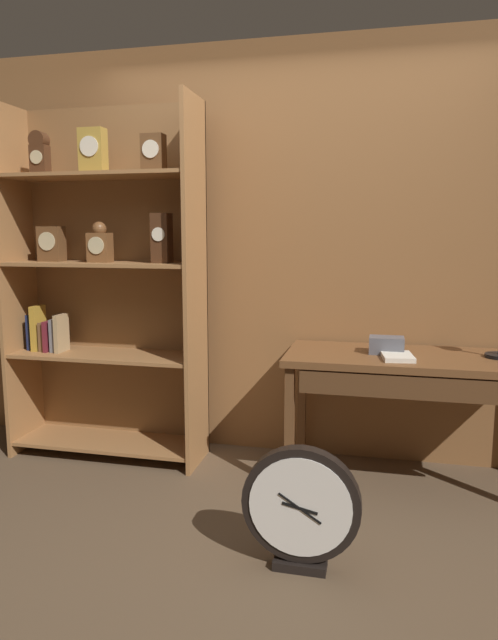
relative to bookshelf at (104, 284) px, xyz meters
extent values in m
plane|color=brown|center=(1.18, -1.04, -1.12)|extent=(10.00, 10.00, 0.00)
cube|color=brown|center=(1.18, 0.32, 0.18)|extent=(4.80, 0.05, 2.60)
cube|color=#9E6B3D|center=(-0.59, -0.04, -0.01)|extent=(0.02, 0.40, 2.22)
cube|color=#9E6B3D|center=(0.62, -0.04, -0.01)|extent=(0.02, 0.40, 2.22)
cube|color=brown|center=(0.02, 0.15, -0.01)|extent=(1.23, 0.01, 2.22)
cube|color=#9E6B3D|center=(0.02, -0.04, -1.03)|extent=(1.18, 0.38, 0.02)
cube|color=#9E6B3D|center=(0.02, -0.04, -0.45)|extent=(1.18, 0.38, 0.02)
cube|color=#9E6B3D|center=(0.02, -0.04, 0.13)|extent=(1.18, 0.38, 0.02)
cube|color=#9E6B3D|center=(0.02, -0.04, 0.66)|extent=(1.18, 0.38, 0.02)
cube|color=#472816|center=(-0.38, -0.04, 0.76)|extent=(0.11, 0.07, 0.18)
cylinder|color=#472816|center=(-0.38, -0.04, 0.88)|extent=(0.11, 0.07, 0.11)
cylinder|color=#C6B78C|center=(-0.38, -0.08, 0.78)|extent=(0.08, 0.01, 0.08)
cube|color=brown|center=(-0.35, -0.02, 0.25)|extent=(0.15, 0.10, 0.22)
cylinder|color=#C6B78C|center=(-0.35, -0.07, 0.26)|extent=(0.11, 0.01, 0.11)
cube|color=#B28C38|center=(0.00, -0.07, 0.80)|extent=(0.15, 0.09, 0.26)
cylinder|color=silver|center=(0.00, -0.12, 0.82)|extent=(0.12, 0.01, 0.12)
cube|color=brown|center=(0.01, -0.06, 0.23)|extent=(0.14, 0.09, 0.18)
sphere|color=brown|center=(0.01, -0.06, 0.34)|extent=(0.09, 0.09, 0.09)
cylinder|color=#C6B78C|center=(0.01, -0.11, 0.24)|extent=(0.10, 0.01, 0.10)
cube|color=brown|center=(0.38, -0.07, 0.78)|extent=(0.13, 0.08, 0.21)
cylinder|color=silver|center=(0.38, -0.12, 0.79)|extent=(0.10, 0.01, 0.10)
cube|color=#472816|center=(0.41, -0.05, 0.29)|extent=(0.11, 0.10, 0.30)
cylinder|color=silver|center=(0.41, -0.10, 0.31)|extent=(0.08, 0.01, 0.08)
cube|color=#19234C|center=(-0.51, -0.02, -0.32)|extent=(0.02, 0.12, 0.23)
cube|color=#B78C2D|center=(-0.46, -0.05, -0.29)|extent=(0.04, 0.13, 0.29)
cube|color=brown|center=(-0.41, -0.03, -0.35)|extent=(0.03, 0.17, 0.19)
cube|color=maroon|center=(-0.37, -0.06, -0.34)|extent=(0.02, 0.13, 0.20)
cube|color=slate|center=(-0.32, -0.04, -0.33)|extent=(0.04, 0.14, 0.21)
cube|color=tan|center=(-0.28, -0.06, -0.32)|extent=(0.03, 0.14, 0.24)
cube|color=brown|center=(1.90, -0.05, -0.38)|extent=(1.43, 0.61, 0.04)
cube|color=brown|center=(1.24, -0.30, -0.76)|extent=(0.05, 0.05, 0.72)
cube|color=brown|center=(1.24, 0.21, -0.76)|extent=(0.05, 0.05, 0.72)
cube|color=#55351C|center=(1.90, -0.33, -0.47)|extent=(1.21, 0.03, 0.12)
cube|color=#595960|center=(1.75, -0.03, -0.31)|extent=(0.19, 0.13, 0.10)
cube|color=silver|center=(1.80, -0.16, -0.35)|extent=(0.19, 0.24, 0.02)
cube|color=black|center=(1.40, -1.01, -1.10)|extent=(0.23, 0.11, 0.04)
cylinder|color=black|center=(1.40, -1.01, -0.82)|extent=(0.51, 0.06, 0.51)
cylinder|color=silver|center=(1.40, -1.05, -0.82)|extent=(0.44, 0.01, 0.44)
cube|color=black|center=(1.40, -1.05, -0.82)|extent=(0.15, 0.01, 0.04)
cube|color=black|center=(1.40, -1.05, -0.82)|extent=(0.18, 0.01, 0.12)
camera|label=1|loc=(1.69, -3.24, 0.32)|focal=31.54mm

